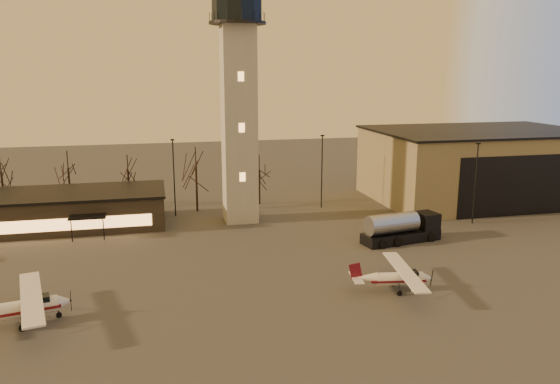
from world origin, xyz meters
name	(u,v)px	position (x,y,z in m)	size (l,w,h in m)	color
ground	(303,324)	(0.00, 0.00, 0.00)	(220.00, 220.00, 0.00)	#3B3937
control_tower	(239,90)	(0.00, 30.00, 16.33)	(6.80, 6.80, 32.60)	#A19F99
hangar	(478,165)	(36.00, 33.98, 5.15)	(30.60, 20.60, 10.30)	#857857
terminal	(59,210)	(-21.99, 31.98, 2.16)	(25.40, 12.20, 4.30)	black
light_poles	(243,177)	(0.50, 31.00, 5.41)	(58.50, 12.25, 10.14)	black
tree_row	(130,166)	(-13.70, 39.16, 5.94)	(37.20, 9.20, 8.80)	black
cessna_front	(401,281)	(9.89, 4.25, 0.92)	(7.75, 9.76, 2.68)	silver
cessna_rear	(27,310)	(-20.22, 4.83, 1.04)	(8.76, 11.00, 3.03)	silver
fuel_truck	(401,230)	(15.96, 17.08, 1.33)	(9.40, 4.26, 3.37)	black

